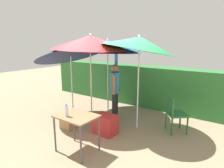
# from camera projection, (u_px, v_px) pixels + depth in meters

# --- Properties ---
(ground_plane) EXTENTS (24.00, 24.00, 0.00)m
(ground_plane) POSITION_uv_depth(u_px,v_px,m) (105.00, 126.00, 5.05)
(ground_plane) COLOR #9E8466
(hedge_row) EXTENTS (8.00, 0.70, 1.38)m
(hedge_row) POSITION_uv_depth(u_px,v_px,m) (144.00, 86.00, 6.73)
(hedge_row) COLOR #2D7033
(hedge_row) RESTS_ON ground_plane
(umbrella_rainbow) EXTENTS (1.85, 1.82, 2.54)m
(umbrella_rainbow) POSITION_uv_depth(u_px,v_px,m) (139.00, 44.00, 4.54)
(umbrella_rainbow) COLOR silver
(umbrella_rainbow) RESTS_ON ground_plane
(umbrella_orange) EXTENTS (2.08, 2.08, 2.30)m
(umbrella_orange) POSITION_uv_depth(u_px,v_px,m) (108.00, 46.00, 5.79)
(umbrella_orange) COLOR silver
(umbrella_orange) RESTS_ON ground_plane
(umbrella_yellow) EXTENTS (1.99, 1.97, 2.45)m
(umbrella_yellow) POSITION_uv_depth(u_px,v_px,m) (69.00, 50.00, 5.37)
(umbrella_yellow) COLOR silver
(umbrella_yellow) RESTS_ON ground_plane
(umbrella_navy) EXTENTS (2.06, 2.05, 2.42)m
(umbrella_navy) POSITION_uv_depth(u_px,v_px,m) (90.00, 42.00, 4.99)
(umbrella_navy) COLOR silver
(umbrella_navy) RESTS_ON ground_plane
(person_vendor) EXTENTS (0.36, 0.53, 1.88)m
(person_vendor) POSITION_uv_depth(u_px,v_px,m) (115.00, 88.00, 5.33)
(person_vendor) COLOR black
(person_vendor) RESTS_ON ground_plane
(chair_plastic) EXTENTS (0.62, 0.62, 0.89)m
(chair_plastic) POSITION_uv_depth(u_px,v_px,m) (174.00, 112.00, 4.65)
(chair_plastic) COLOR #236633
(chair_plastic) RESTS_ON ground_plane
(cooler_box) EXTENTS (0.53, 0.39, 0.47)m
(cooler_box) POSITION_uv_depth(u_px,v_px,m) (106.00, 124.00, 4.62)
(cooler_box) COLOR red
(cooler_box) RESTS_ON ground_plane
(crate_cardboard) EXTENTS (0.37, 0.36, 0.33)m
(crate_cardboard) POSITION_uv_depth(u_px,v_px,m) (69.00, 122.00, 4.95)
(crate_cardboard) COLOR #9E7A4C
(crate_cardboard) RESTS_ON ground_plane
(folding_table) EXTENTS (0.80, 0.60, 0.77)m
(folding_table) POSITION_uv_depth(u_px,v_px,m) (76.00, 120.00, 3.77)
(folding_table) COLOR #4C4C51
(folding_table) RESTS_ON ground_plane
(bottle_water) EXTENTS (0.07, 0.07, 0.24)m
(bottle_water) POSITION_uv_depth(u_px,v_px,m) (66.00, 111.00, 3.67)
(bottle_water) COLOR silver
(bottle_water) RESTS_ON folding_table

